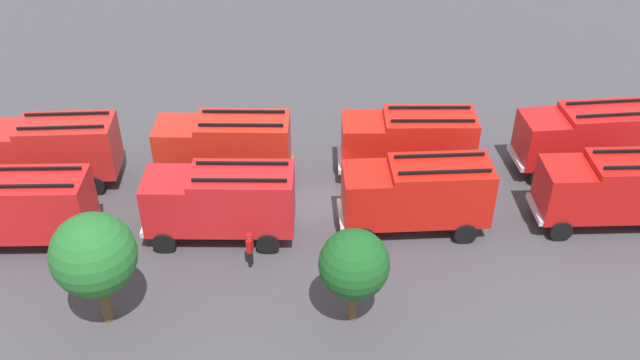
% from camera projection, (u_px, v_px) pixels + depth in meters
% --- Properties ---
extents(ground_plane, '(65.51, 65.51, 0.00)m').
position_uv_depth(ground_plane, '(320.00, 202.00, 36.65)').
color(ground_plane, '#423F44').
extents(fire_truck_0, '(7.31, 3.05, 3.88)m').
position_uv_depth(fire_truck_0, '(585.00, 136.00, 37.89)').
color(fire_truck_0, red).
rests_on(fire_truck_0, ground).
extents(fire_truck_1, '(7.30, 3.01, 3.88)m').
position_uv_depth(fire_truck_1, '(409.00, 141.00, 37.46)').
color(fire_truck_1, red).
rests_on(fire_truck_1, ground).
extents(fire_truck_2, '(7.33, 3.11, 3.88)m').
position_uv_depth(fire_truck_2, '(224.00, 145.00, 37.13)').
color(fire_truck_2, red).
rests_on(fire_truck_2, ground).
extents(fire_truck_3, '(7.21, 2.78, 3.88)m').
position_uv_depth(fire_truck_3, '(50.00, 148.00, 36.88)').
color(fire_truck_3, red).
rests_on(fire_truck_3, ground).
extents(fire_truck_4, '(7.23, 2.83, 3.88)m').
position_uv_depth(fire_truck_4, '(614.00, 188.00, 34.01)').
color(fire_truck_4, red).
rests_on(fire_truck_4, ground).
extents(fire_truck_5, '(7.22, 2.81, 3.88)m').
position_uv_depth(fire_truck_5, '(417.00, 193.00, 33.67)').
color(fire_truck_5, red).
rests_on(fire_truck_5, ground).
extents(fire_truck_6, '(7.33, 3.09, 3.88)m').
position_uv_depth(fire_truck_6, '(221.00, 200.00, 33.18)').
color(fire_truck_6, red).
rests_on(fire_truck_6, ground).
extents(fire_truck_7, '(7.26, 2.91, 3.88)m').
position_uv_depth(fire_truck_7, '(15.00, 207.00, 32.79)').
color(fire_truck_7, red).
rests_on(fire_truck_7, ground).
extents(firefighter_0, '(0.33, 0.47, 1.82)m').
position_uv_depth(firefighter_0, '(250.00, 248.00, 32.09)').
color(firefighter_0, black).
rests_on(firefighter_0, ground).
extents(firefighter_1, '(0.44, 0.48, 1.84)m').
position_uv_depth(firefighter_1, '(81.00, 262.00, 31.29)').
color(firefighter_1, black).
rests_on(firefighter_1, ground).
extents(firefighter_2, '(0.44, 0.29, 1.80)m').
position_uv_depth(firefighter_2, '(474.00, 139.00, 39.80)').
color(firefighter_2, black).
rests_on(firefighter_2, ground).
extents(tree_0, '(2.91, 2.91, 4.50)m').
position_uv_depth(tree_0, '(354.00, 265.00, 28.23)').
color(tree_0, brown).
rests_on(tree_0, ground).
extents(tree_1, '(3.45, 3.45, 5.34)m').
position_uv_depth(tree_1, '(94.00, 255.00, 27.84)').
color(tree_1, brown).
rests_on(tree_1, ground).
extents(traffic_cone_1, '(0.47, 0.47, 0.68)m').
position_uv_depth(traffic_cone_1, '(290.00, 153.00, 39.87)').
color(traffic_cone_1, '#F2600C').
rests_on(traffic_cone_1, ground).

